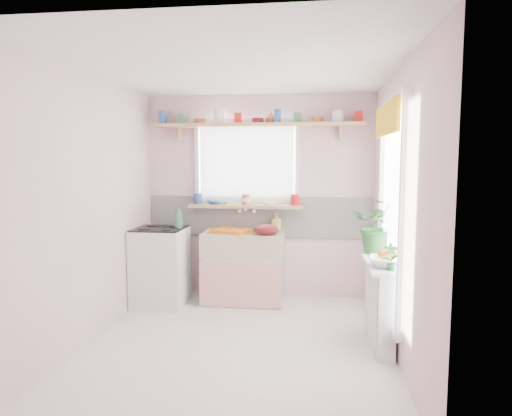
# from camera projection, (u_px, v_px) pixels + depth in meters

# --- Properties ---
(room) EXTENTS (3.20, 3.20, 3.20)m
(room) POSITION_uv_depth(u_px,v_px,m) (312.00, 191.00, 4.85)
(room) COLOR white
(room) RESTS_ON ground
(sink_unit) EXTENTS (0.95, 0.65, 1.11)m
(sink_unit) POSITION_uv_depth(u_px,v_px,m) (244.00, 266.00, 5.48)
(sink_unit) COLOR white
(sink_unit) RESTS_ON ground
(cooker) EXTENTS (0.58, 0.58, 0.93)m
(cooker) POSITION_uv_depth(u_px,v_px,m) (161.00, 266.00, 5.35)
(cooker) COLOR white
(cooker) RESTS_ON ground
(radiator_ledge) EXTENTS (0.22, 0.95, 0.78)m
(radiator_ledge) POSITION_uv_depth(u_px,v_px,m) (380.00, 302.00, 4.22)
(radiator_ledge) COLOR white
(radiator_ledge) RESTS_ON ground
(windowsill) EXTENTS (1.40, 0.22, 0.04)m
(windowsill) POSITION_uv_depth(u_px,v_px,m) (246.00, 206.00, 5.59)
(windowsill) COLOR tan
(windowsill) RESTS_ON room
(pine_shelf) EXTENTS (2.52, 0.24, 0.04)m
(pine_shelf) POSITION_uv_depth(u_px,v_px,m) (258.00, 125.00, 5.45)
(pine_shelf) COLOR tan
(pine_shelf) RESTS_ON room
(shelf_crockery) EXTENTS (2.47, 0.11, 0.12)m
(shelf_crockery) POSITION_uv_depth(u_px,v_px,m) (258.00, 119.00, 5.45)
(shelf_crockery) COLOR #3359A5
(shelf_crockery) RESTS_ON pine_shelf
(sill_crockery) EXTENTS (1.35, 0.11, 0.12)m
(sill_crockery) POSITION_uv_depth(u_px,v_px,m) (246.00, 200.00, 5.58)
(sill_crockery) COLOR #3359A5
(sill_crockery) RESTS_ON windowsill
(dish_tray) EXTENTS (0.51, 0.45, 0.04)m
(dish_tray) POSITION_uv_depth(u_px,v_px,m) (232.00, 231.00, 5.38)
(dish_tray) COLOR orange
(dish_tray) RESTS_ON sink_unit
(colander) EXTENTS (0.36, 0.36, 0.13)m
(colander) POSITION_uv_depth(u_px,v_px,m) (267.00, 229.00, 5.20)
(colander) COLOR #5F1014
(colander) RESTS_ON sink_unit
(jade_plant) EXTENTS (0.59, 0.54, 0.56)m
(jade_plant) POSITION_uv_depth(u_px,v_px,m) (379.00, 225.00, 4.54)
(jade_plant) COLOR #29662A
(jade_plant) RESTS_ON radiator_ledge
(fruit_bowl) EXTENTS (0.38, 0.38, 0.08)m
(fruit_bowl) POSITION_uv_depth(u_px,v_px,m) (388.00, 262.00, 3.97)
(fruit_bowl) COLOR white
(fruit_bowl) RESTS_ON radiator_ledge
(herb_pot) EXTENTS (0.13, 0.10, 0.23)m
(herb_pot) POSITION_uv_depth(u_px,v_px,m) (391.00, 257.00, 3.82)
(herb_pot) COLOR #255E29
(herb_pot) RESTS_ON radiator_ledge
(soap_bottle_sink) EXTENTS (0.12, 0.12, 0.20)m
(soap_bottle_sink) POSITION_uv_depth(u_px,v_px,m) (276.00, 222.00, 5.58)
(soap_bottle_sink) COLOR #DEE264
(soap_bottle_sink) RESTS_ON sink_unit
(sill_cup) EXTENTS (0.14, 0.14, 0.09)m
(sill_cup) POSITION_uv_depth(u_px,v_px,m) (246.00, 201.00, 5.58)
(sill_cup) COLOR silver
(sill_cup) RESTS_ON windowsill
(sill_bowl) EXTENTS (0.19, 0.19, 0.05)m
(sill_bowl) POSITION_uv_depth(u_px,v_px,m) (214.00, 202.00, 5.62)
(sill_bowl) COLOR #386CB8
(sill_bowl) RESTS_ON windowsill
(shelf_vase) EXTENTS (0.15, 0.15, 0.14)m
(shelf_vase) POSITION_uv_depth(u_px,v_px,m) (271.00, 117.00, 5.48)
(shelf_vase) COLOR #A95434
(shelf_vase) RESTS_ON pine_shelf
(cooker_bottle) EXTENTS (0.12, 0.12, 0.27)m
(cooker_bottle) POSITION_uv_depth(u_px,v_px,m) (178.00, 216.00, 5.28)
(cooker_bottle) COLOR #38704D
(cooker_bottle) RESTS_ON cooker
(fruit) EXTENTS (0.20, 0.14, 0.10)m
(fruit) POSITION_uv_depth(u_px,v_px,m) (389.00, 255.00, 3.97)
(fruit) COLOR orange
(fruit) RESTS_ON fruit_bowl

